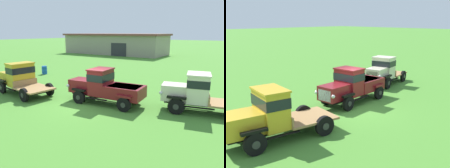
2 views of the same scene
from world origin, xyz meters
The scene contains 6 objects.
ground_plane centered at (0.00, 0.00, 0.00)m, with size 240.00×240.00×0.00m, color #47842D.
farm_shed centered at (-15.57, 29.02, 2.05)m, with size 21.08×8.54×4.06m.
vintage_truck_foreground_near centered at (-5.74, -0.33, 1.13)m, with size 5.26×2.65×2.23m.
vintage_truck_second_in_line centered at (0.82, 0.97, 1.07)m, with size 5.03×2.18×2.17m.
vintage_truck_midrow_center centered at (5.85, 2.41, 1.13)m, with size 4.92×2.56×2.18m.
oil_drum_beside_row centered at (-10.08, 5.62, 0.43)m, with size 0.56×0.56×0.86m.
Camera 1 is at (8.17, -9.86, 4.34)m, focal length 35.00 mm.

